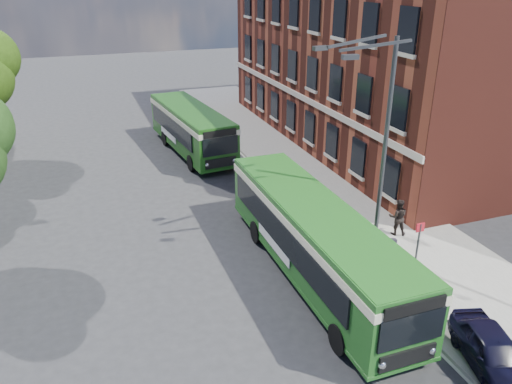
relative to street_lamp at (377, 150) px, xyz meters
name	(u,v)px	position (x,y,z in m)	size (l,w,h in m)	color
ground	(243,254)	(-4.84, 2.00, -4.79)	(120.00, 120.00, 0.00)	#2C2C2F
pavement	(310,168)	(2.16, 10.00, -4.72)	(6.00, 48.00, 0.15)	gray
kerb_line	(263,176)	(-0.89, 10.00, -4.79)	(0.12, 48.00, 0.01)	beige
brick_office	(383,39)	(9.16, 14.00, 2.18)	(12.10, 26.00, 14.20)	maroon
street_lamp	(377,150)	(0.00, 0.00, 0.00)	(2.96, 2.38, 9.00)	#3C3E41
bus_stop_sign	(417,247)	(0.76, -2.20, -3.28)	(0.35, 0.08, 2.52)	#3C3E41
bus_front	(315,235)	(-2.75, -0.50, -2.96)	(2.69, 12.33, 3.02)	#21601E
bus_rear	(191,126)	(-3.84, 15.57, -2.96)	(3.63, 10.39, 3.02)	#1C5315
parked_car	(493,351)	(-0.04, -7.05, -4.03)	(1.44, 3.58, 1.22)	black
pedestrian_a	(389,259)	(-0.24, -1.92, -3.74)	(0.66, 0.43, 1.80)	black
pedestrian_b	(398,217)	(2.19, 1.04, -3.79)	(0.83, 0.65, 1.70)	black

